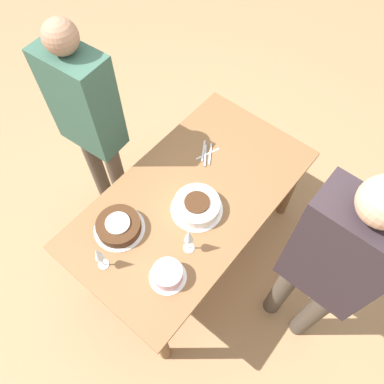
{
  "coord_description": "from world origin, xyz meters",
  "views": [
    {
      "loc": [
        0.88,
        0.73,
        2.68
      ],
      "look_at": [
        0.0,
        0.0,
        0.81
      ],
      "focal_mm": 35.0,
      "sensor_mm": 36.0,
      "label": 1
    }
  ],
  "objects_px": {
    "person_cutting": "(88,117)",
    "person_watching": "(330,263)",
    "wine_glass_near": "(189,236)",
    "cake_center_white": "(197,206)",
    "cake_front_chocolate": "(119,226)",
    "wine_glass_far": "(98,255)",
    "cake_back_decorated": "(168,274)"
  },
  "relations": [
    {
      "from": "cake_front_chocolate",
      "to": "person_watching",
      "type": "height_order",
      "value": "person_watching"
    },
    {
      "from": "wine_glass_far",
      "to": "person_watching",
      "type": "distance_m",
      "value": 1.13
    },
    {
      "from": "cake_front_chocolate",
      "to": "wine_glass_far",
      "type": "xyz_separation_m",
      "value": [
        0.21,
        0.09,
        0.11
      ]
    },
    {
      "from": "person_cutting",
      "to": "person_watching",
      "type": "height_order",
      "value": "person_watching"
    },
    {
      "from": "wine_glass_near",
      "to": "cake_front_chocolate",
      "type": "bearing_deg",
      "value": -67.05
    },
    {
      "from": "cake_back_decorated",
      "to": "wine_glass_near",
      "type": "bearing_deg",
      "value": -174.21
    },
    {
      "from": "cake_back_decorated",
      "to": "person_cutting",
      "type": "xyz_separation_m",
      "value": [
        -0.39,
        -0.97,
        0.19
      ]
    },
    {
      "from": "wine_glass_far",
      "to": "person_cutting",
      "type": "xyz_separation_m",
      "value": [
        -0.56,
        -0.66,
        0.09
      ]
    },
    {
      "from": "cake_front_chocolate",
      "to": "cake_back_decorated",
      "type": "distance_m",
      "value": 0.4
    },
    {
      "from": "cake_front_chocolate",
      "to": "wine_glass_far",
      "type": "distance_m",
      "value": 0.25
    },
    {
      "from": "person_cutting",
      "to": "person_watching",
      "type": "xyz_separation_m",
      "value": [
        -0.08,
        1.58,
        0.05
      ]
    },
    {
      "from": "person_cutting",
      "to": "cake_back_decorated",
      "type": "bearing_deg",
      "value": -26.46
    },
    {
      "from": "cake_front_chocolate",
      "to": "person_watching",
      "type": "relative_size",
      "value": 0.17
    },
    {
      "from": "wine_glass_near",
      "to": "cake_center_white",
      "type": "bearing_deg",
      "value": -150.96
    },
    {
      "from": "cake_front_chocolate",
      "to": "wine_glass_near",
      "type": "relative_size",
      "value": 1.3
    },
    {
      "from": "person_watching",
      "to": "wine_glass_near",
      "type": "bearing_deg",
      "value": 23.9
    },
    {
      "from": "cake_center_white",
      "to": "cake_back_decorated",
      "type": "xyz_separation_m",
      "value": [
        0.42,
        0.14,
        0.0
      ]
    },
    {
      "from": "cake_front_chocolate",
      "to": "wine_glass_near",
      "type": "height_order",
      "value": "wine_glass_near"
    },
    {
      "from": "cake_center_white",
      "to": "wine_glass_far",
      "type": "relative_size",
      "value": 1.47
    },
    {
      "from": "cake_center_white",
      "to": "person_cutting",
      "type": "relative_size",
      "value": 0.19
    },
    {
      "from": "wine_glass_near",
      "to": "person_watching",
      "type": "bearing_deg",
      "value": 113.35
    },
    {
      "from": "cake_front_chocolate",
      "to": "person_cutting",
      "type": "height_order",
      "value": "person_cutting"
    },
    {
      "from": "cake_back_decorated",
      "to": "person_cutting",
      "type": "bearing_deg",
      "value": -111.79
    },
    {
      "from": "cake_center_white",
      "to": "wine_glass_near",
      "type": "bearing_deg",
      "value": 29.04
    },
    {
      "from": "cake_back_decorated",
      "to": "person_cutting",
      "type": "height_order",
      "value": "person_cutting"
    },
    {
      "from": "wine_glass_far",
      "to": "person_cutting",
      "type": "relative_size",
      "value": 0.13
    },
    {
      "from": "cake_center_white",
      "to": "person_watching",
      "type": "bearing_deg",
      "value": 94.14
    },
    {
      "from": "cake_front_chocolate",
      "to": "cake_back_decorated",
      "type": "xyz_separation_m",
      "value": [
        0.04,
        0.4,
        0.01
      ]
    },
    {
      "from": "cake_front_chocolate",
      "to": "wine_glass_near",
      "type": "bearing_deg",
      "value": 112.95
    },
    {
      "from": "cake_front_chocolate",
      "to": "person_watching",
      "type": "xyz_separation_m",
      "value": [
        -0.43,
        1.01,
        0.24
      ]
    },
    {
      "from": "cake_front_chocolate",
      "to": "cake_back_decorated",
      "type": "height_order",
      "value": "cake_back_decorated"
    },
    {
      "from": "wine_glass_near",
      "to": "person_watching",
      "type": "distance_m",
      "value": 0.7
    }
  ]
}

